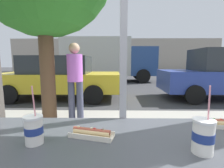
% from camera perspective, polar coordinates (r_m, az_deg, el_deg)
% --- Properties ---
extents(ground_plane, '(60.00, 60.00, 0.00)m').
position_cam_1_polar(ground_plane, '(9.26, 1.27, -0.90)').
color(ground_plane, '#38383A').
extents(sidewalk_strip, '(16.00, 2.80, 0.14)m').
position_cam_1_polar(sidewalk_strip, '(3.06, 2.09, -17.89)').
color(sidewalk_strip, '#9E998E').
rests_on(sidewalk_strip, ground).
extents(building_facade_far, '(28.00, 1.20, 4.41)m').
position_cam_1_polar(building_facade_far, '(23.15, 1.06, 9.76)').
color(building_facade_far, '#A89E8E').
rests_on(building_facade_far, ground).
extents(soda_cup_left, '(0.09, 0.09, 0.30)m').
position_cam_1_polar(soda_cup_left, '(0.96, -25.21, -13.90)').
color(soda_cup_left, silver).
rests_on(soda_cup_left, window_counter).
extents(soda_cup_right, '(0.10, 0.10, 0.32)m').
position_cam_1_polar(soda_cup_right, '(0.90, 28.78, -15.29)').
color(soda_cup_right, white).
rests_on(soda_cup_right, window_counter).
extents(hotdog_tray_near, '(0.27, 0.15, 0.05)m').
position_cam_1_polar(hotdog_tray_near, '(1.31, 33.30, -11.23)').
color(hotdog_tray_near, beige).
rests_on(hotdog_tray_near, window_counter).
extents(hotdog_tray_far, '(0.26, 0.15, 0.05)m').
position_cam_1_polar(hotdog_tray_far, '(0.97, -7.01, -16.33)').
color(hotdog_tray_far, beige).
rests_on(hotdog_tray_far, window_counter).
extents(parked_car_yellow, '(4.48, 2.02, 1.59)m').
position_cam_1_polar(parked_car_yellow, '(6.56, -17.65, 2.37)').
color(parked_car_yellow, gold).
rests_on(parked_car_yellow, ground).
extents(parked_car_blue, '(4.26, 1.93, 1.85)m').
position_cam_1_polar(parked_car_blue, '(7.37, 33.47, 2.78)').
color(parked_car_blue, '#283D93').
rests_on(parked_car_blue, ground).
extents(box_truck, '(6.34, 2.44, 2.96)m').
position_cam_1_polar(box_truck, '(11.79, -1.67, 8.79)').
color(box_truck, beige).
rests_on(box_truck, ground).
extents(pedestrian, '(0.32, 0.32, 1.63)m').
position_cam_1_polar(pedestrian, '(3.55, -12.55, 2.39)').
color(pedestrian, '#404359').
rests_on(pedestrian, sidewalk_strip).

